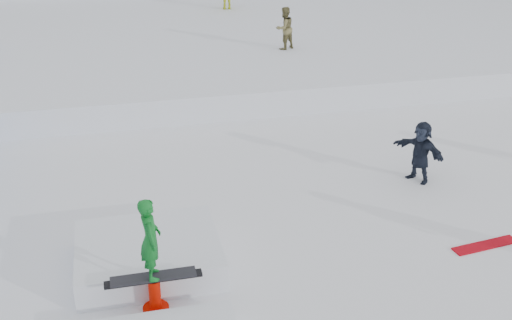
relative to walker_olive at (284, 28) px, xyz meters
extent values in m
plane|color=white|center=(-3.76, -11.39, -1.54)|extent=(120.00, 120.00, 0.00)
cube|color=white|center=(-3.76, 4.61, -1.14)|extent=(50.00, 18.00, 0.80)
imported|color=brown|center=(0.00, 0.00, 0.00)|extent=(0.89, 0.81, 1.48)
imported|color=#191F2E|center=(0.74, -9.07, -0.80)|extent=(1.02, 1.41, 1.47)
cube|color=#A9030F|center=(0.74, -12.01, -1.52)|extent=(1.42, 0.45, 0.03)
cube|color=white|center=(-5.73, -11.20, -1.27)|extent=(2.60, 2.20, 0.54)
cylinder|color=red|center=(-5.73, -12.50, -1.51)|extent=(0.44, 0.44, 0.06)
cylinder|color=red|center=(-5.73, -12.50, -1.24)|extent=(0.20, 0.20, 0.60)
cube|color=black|center=(-5.73, -12.50, -0.91)|extent=(1.60, 0.16, 0.06)
cube|color=black|center=(-5.73, -12.50, -0.86)|extent=(1.40, 0.28, 0.03)
imported|color=#0D6B20|center=(-5.73, -12.50, -0.14)|extent=(0.34, 0.52, 1.42)
camera|label=1|loc=(-6.10, -21.34, 5.33)|focal=45.00mm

